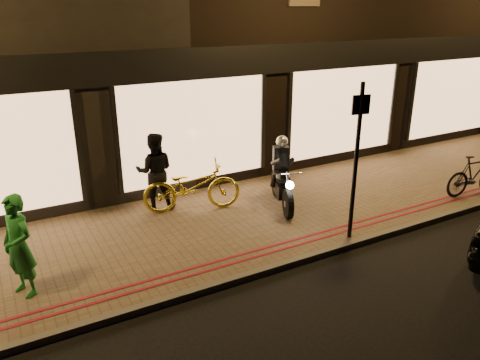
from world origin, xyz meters
name	(u,v)px	position (x,y,z in m)	size (l,w,h in m)	color
ground	(289,268)	(0.00, 0.00, 0.00)	(90.00, 90.00, 0.00)	black
sidewalk	(235,222)	(0.00, 2.00, 0.06)	(50.00, 4.00, 0.12)	brown
kerb_stone	(287,264)	(0.00, 0.05, 0.06)	(50.00, 0.14, 0.12)	#59544C
red_kerb_lines	(272,249)	(0.00, 0.55, 0.12)	(50.00, 0.26, 0.01)	maroon
building_row	(124,10)	(0.00, 8.99, 4.25)	(48.00, 10.11, 8.50)	black
motorcycle	(282,180)	(1.30, 2.19, 0.73)	(0.91, 1.84, 1.59)	black
sign_post	(357,155)	(1.60, 0.25, 1.80)	(0.35, 0.10, 3.00)	black
bicycle_gold	(192,186)	(-0.56, 2.92, 0.68)	(0.74, 2.11, 1.11)	gold
bicycle_dark	(475,175)	(5.64, 0.50, 0.62)	(0.47, 1.65, 0.99)	black
person_green	(19,246)	(-4.13, 1.25, 0.94)	(0.60, 0.39, 1.65)	#217D30
person_dark	(155,171)	(-1.20, 3.42, 0.98)	(0.83, 0.65, 1.71)	black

